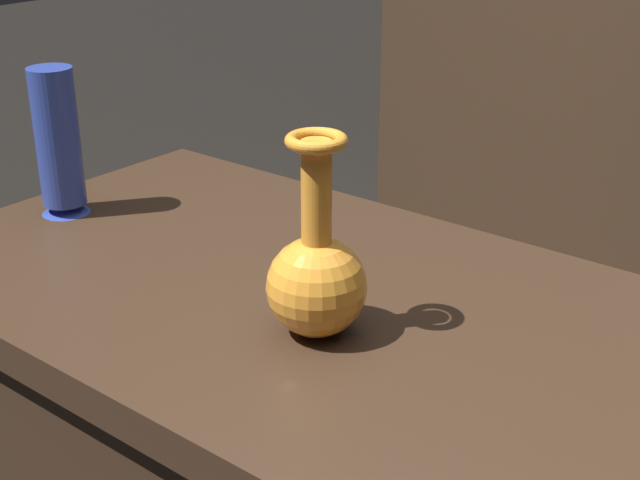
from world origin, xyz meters
name	(u,v)px	position (x,y,z in m)	size (l,w,h in m)	color
vase_centerpiece	(317,275)	(0.05, -0.07, 0.88)	(0.12, 0.12, 0.24)	orange
vase_tall_behind	(58,143)	(-0.50, -0.02, 0.91)	(0.08, 0.08, 0.23)	#2D429E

